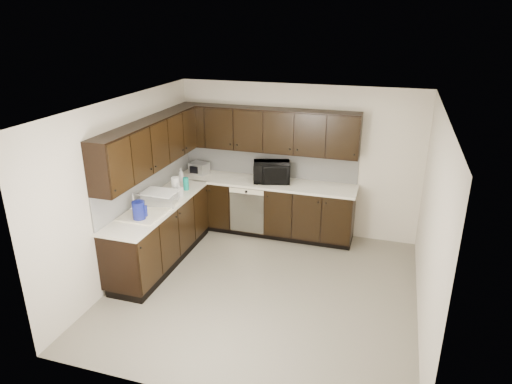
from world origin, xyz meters
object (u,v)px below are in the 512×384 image
at_px(toaster_oven, 199,168).
at_px(sink, 148,216).
at_px(blue_pitcher, 139,211).
at_px(storage_bin, 160,198).
at_px(microwave, 271,172).

bearing_deg(toaster_oven, sink, -75.58).
distance_m(sink, blue_pitcher, 0.32).
xyz_separation_m(toaster_oven, storage_bin, (0.02, -1.44, -0.00)).
bearing_deg(microwave, storage_bin, -148.32).
relative_size(microwave, blue_pitcher, 2.25).
xyz_separation_m(microwave, storage_bin, (-1.28, -1.41, -0.07)).
height_order(sink, blue_pitcher, same).
relative_size(sink, blue_pitcher, 3.13).
bearing_deg(sink, toaster_oven, 89.71).
height_order(toaster_oven, storage_bin, toaster_oven).
relative_size(toaster_oven, blue_pitcher, 1.17).
bearing_deg(sink, storage_bin, 84.97).
height_order(sink, microwave, microwave).
distance_m(sink, storage_bin, 0.35).
xyz_separation_m(storage_bin, blue_pitcher, (0.00, -0.58, 0.04)).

